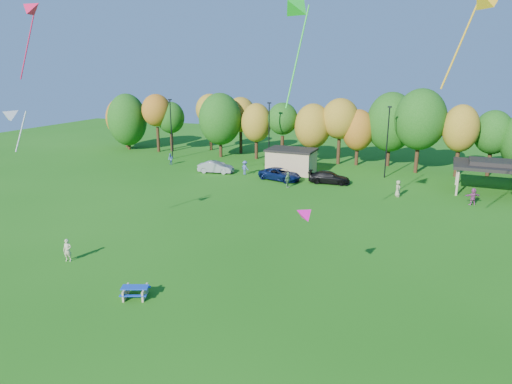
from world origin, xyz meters
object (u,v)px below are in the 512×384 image
at_px(picnic_table, 135,291).
at_px(car_a, 220,167).
at_px(kite_flyer, 68,250).
at_px(car_b, 216,167).
at_px(car_d, 329,177).
at_px(car_c, 280,174).

bearing_deg(picnic_table, car_a, 85.85).
xyz_separation_m(kite_flyer, car_b, (-3.38, 29.75, -0.08)).
xyz_separation_m(kite_flyer, car_a, (-3.11, 30.49, -0.14)).
relative_size(car_a, car_d, 0.83).
bearing_deg(car_a, car_c, -86.20).
relative_size(kite_flyer, car_b, 0.36).
xyz_separation_m(car_a, car_c, (9.09, -1.19, 0.04)).
bearing_deg(car_d, car_b, 85.25).
xyz_separation_m(car_c, car_d, (6.11, 0.81, -0.02)).
bearing_deg(car_a, car_d, -80.17).
bearing_deg(car_d, picnic_table, 166.73).
bearing_deg(car_d, kite_flyer, 152.05).
distance_m(car_a, car_c, 9.17).
bearing_deg(car_d, car_c, 91.49).
bearing_deg(kite_flyer, picnic_table, -36.19).
relative_size(picnic_table, kite_flyer, 1.20).
height_order(picnic_table, kite_flyer, kite_flyer).
distance_m(kite_flyer, car_b, 29.94).
xyz_separation_m(picnic_table, kite_flyer, (-7.96, 2.58, 0.44)).
distance_m(car_c, car_d, 6.16).
distance_m(kite_flyer, car_a, 30.65).
xyz_separation_m(picnic_table, car_b, (-11.34, 32.33, 0.35)).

